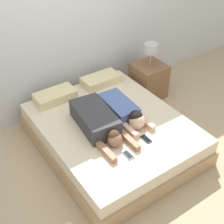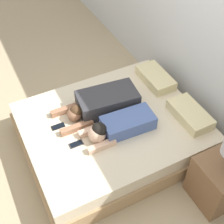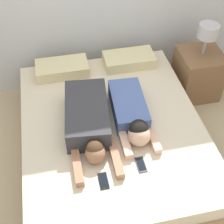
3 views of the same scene
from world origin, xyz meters
The scene contains 10 objects.
ground_plane centered at (0.00, 0.00, 0.00)m, with size 12.00×12.00×0.00m, color tan.
wall_back centered at (0.00, 1.22, 1.30)m, with size 12.00×0.06×2.60m.
bed centered at (0.00, 0.00, 0.21)m, with size 1.77×2.14×0.42m.
pillow_head_left centered at (-0.38, 0.86, 0.49)m, with size 0.58×0.31×0.13m.
pillow_head_right centered at (0.38, 0.86, 0.49)m, with size 0.58×0.31×0.13m.
person_left centered at (-0.23, -0.02, 0.53)m, with size 0.47×1.07×0.23m.
person_right centered at (0.19, -0.02, 0.52)m, with size 0.34×0.88×0.24m.
cell_phone_left centered at (-0.20, -0.61, 0.43)m, with size 0.07×0.16×0.01m.
cell_phone_right centered at (0.14, -0.52, 0.43)m, with size 0.07×0.16×0.01m.
nightstand centered at (1.19, 0.67, 0.32)m, with size 0.48×0.48×0.94m.
Camera 2 is at (2.27, -1.16, 3.19)m, focal length 50.00 mm.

